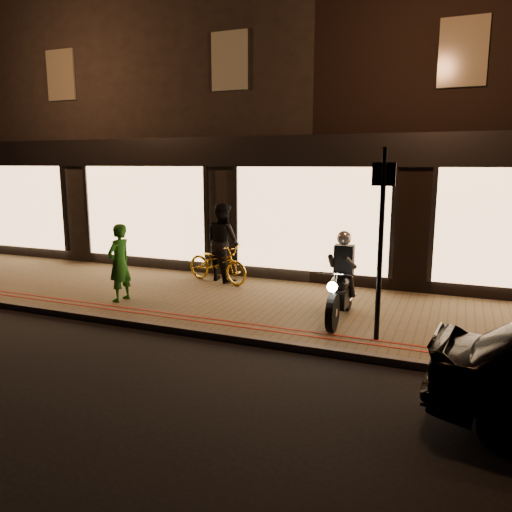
{
  "coord_description": "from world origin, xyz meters",
  "views": [
    {
      "loc": [
        3.18,
        -7.01,
        2.89
      ],
      "look_at": [
        -0.46,
        1.82,
        1.1
      ],
      "focal_mm": 35.0,
      "sensor_mm": 36.0,
      "label": 1
    }
  ],
  "objects_px": {
    "sign_post": "(381,235)",
    "bicycle_gold": "(218,263)",
    "motorcycle": "(341,286)",
    "person_green": "(119,263)"
  },
  "relations": [
    {
      "from": "sign_post",
      "to": "bicycle_gold",
      "type": "height_order",
      "value": "sign_post"
    },
    {
      "from": "motorcycle",
      "to": "bicycle_gold",
      "type": "distance_m",
      "value": 3.72
    },
    {
      "from": "motorcycle",
      "to": "sign_post",
      "type": "bearing_deg",
      "value": -48.43
    },
    {
      "from": "bicycle_gold",
      "to": "person_green",
      "type": "xyz_separation_m",
      "value": [
        -1.11,
        -2.17,
        0.33
      ]
    },
    {
      "from": "motorcycle",
      "to": "sign_post",
      "type": "distance_m",
      "value": 1.54
    },
    {
      "from": "person_green",
      "to": "bicycle_gold",
      "type": "bearing_deg",
      "value": 157.72
    },
    {
      "from": "bicycle_gold",
      "to": "motorcycle",
      "type": "bearing_deg",
      "value": -101.79
    },
    {
      "from": "sign_post",
      "to": "bicycle_gold",
      "type": "xyz_separation_m",
      "value": [
        -4.08,
        2.5,
        -1.22
      ]
    },
    {
      "from": "sign_post",
      "to": "person_green",
      "type": "distance_m",
      "value": 5.28
    },
    {
      "from": "bicycle_gold",
      "to": "person_green",
      "type": "height_order",
      "value": "person_green"
    }
  ]
}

